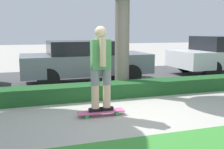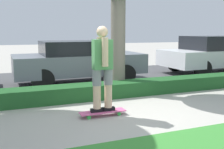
# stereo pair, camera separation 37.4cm
# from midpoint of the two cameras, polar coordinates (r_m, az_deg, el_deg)

# --- Properties ---
(ground_plane) EXTENTS (60.00, 60.00, 0.00)m
(ground_plane) POSITION_cam_midpoint_polar(r_m,az_deg,el_deg) (5.27, 6.50, -9.02)
(ground_plane) COLOR #ADA89E
(street_asphalt) EXTENTS (18.41, 5.00, 0.01)m
(street_asphalt) POSITION_cam_midpoint_polar(r_m,az_deg,el_deg) (9.15, -4.21, -1.06)
(street_asphalt) COLOR #474749
(street_asphalt) RESTS_ON ground_plane
(hedge_row) EXTENTS (18.41, 0.60, 0.37)m
(hedge_row) POSITION_cam_midpoint_polar(r_m,az_deg,el_deg) (6.66, 0.94, -3.42)
(hedge_row) COLOR #1E5123
(hedge_row) RESTS_ON ground_plane
(skateboard) EXTENTS (0.92, 0.24, 0.10)m
(skateboard) POSITION_cam_midpoint_polar(r_m,az_deg,el_deg) (5.24, -0.33, -8.15)
(skateboard) COLOR #DB5B93
(skateboard) RESTS_ON ground_plane
(skater_person) EXTENTS (0.49, 0.43, 1.66)m
(skater_person) POSITION_cam_midpoint_polar(r_m,az_deg,el_deg) (5.04, -0.34, 1.69)
(skater_person) COLOR black
(skater_person) RESTS_ON skateboard
(parked_car_middle) EXTENTS (4.12, 1.85, 1.36)m
(parked_car_middle) POSITION_cam_midpoint_polar(r_m,az_deg,el_deg) (8.51, -4.61, 3.07)
(parked_car_middle) COLOR slate
(parked_car_middle) RESTS_ON ground_plane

